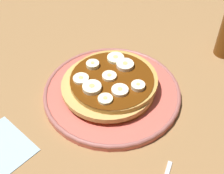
# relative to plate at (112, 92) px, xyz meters

# --- Properties ---
(ground_plane) EXTENTS (1.40, 1.40, 0.03)m
(ground_plane) POSITION_rel_plate_xyz_m (0.00, 0.00, -0.02)
(ground_plane) COLOR olive
(plate) EXTENTS (0.27, 0.27, 0.02)m
(plate) POSITION_rel_plate_xyz_m (0.00, 0.00, 0.00)
(plate) COLOR #CC594C
(plate) RESTS_ON ground_plane
(pancake_stack) EXTENTS (0.19, 0.19, 0.03)m
(pancake_stack) POSITION_rel_plate_xyz_m (-0.00, 0.00, 0.02)
(pancake_stack) COLOR #A27225
(pancake_stack) RESTS_ON plate
(banana_slice_0) EXTENTS (0.03, 0.03, 0.01)m
(banana_slice_0) POSITION_rel_plate_xyz_m (0.00, -0.01, 0.04)
(banana_slice_0) COLOR #FBEAB7
(banana_slice_0) RESTS_ON pancake_stack
(banana_slice_1) EXTENTS (0.03, 0.03, 0.01)m
(banana_slice_1) POSITION_rel_plate_xyz_m (0.02, 0.03, 0.04)
(banana_slice_1) COLOR #FEE9C1
(banana_slice_1) RESTS_ON pancake_stack
(banana_slice_2) EXTENTS (0.04, 0.04, 0.01)m
(banana_slice_2) POSITION_rel_plate_xyz_m (0.05, -0.01, 0.04)
(banana_slice_2) COLOR #EDE4C1
(banana_slice_2) RESTS_ON pancake_stack
(banana_slice_3) EXTENTS (0.03, 0.03, 0.01)m
(banana_slice_3) POSITION_rel_plate_xyz_m (-0.01, -0.05, 0.04)
(banana_slice_3) COLOR #F8F4BE
(banana_slice_3) RESTS_ON pancake_stack
(banana_slice_4) EXTENTS (0.03, 0.03, 0.01)m
(banana_slice_4) POSITION_rel_plate_xyz_m (-0.01, 0.05, 0.04)
(banana_slice_4) COLOR #F5E5C3
(banana_slice_4) RESTS_ON pancake_stack
(banana_slice_5) EXTENTS (0.04, 0.04, 0.01)m
(banana_slice_5) POSITION_rel_plate_xyz_m (-0.04, 0.00, 0.04)
(banana_slice_5) COLOR #F6E5C6
(banana_slice_5) RESTS_ON pancake_stack
(banana_slice_6) EXTENTS (0.03, 0.03, 0.01)m
(banana_slice_6) POSITION_rel_plate_xyz_m (0.04, -0.05, 0.04)
(banana_slice_6) COLOR #FEEDBF
(banana_slice_6) RESTS_ON pancake_stack
(banana_slice_7) EXTENTS (0.04, 0.04, 0.01)m
(banana_slice_7) POSITION_rel_plate_xyz_m (-0.05, -0.03, 0.04)
(banana_slice_7) COLOR #F5F2B7
(banana_slice_7) RESTS_ON pancake_stack
(banana_slice_8) EXTENTS (0.03, 0.03, 0.01)m
(banana_slice_8) POSITION_rel_plate_xyz_m (0.05, 0.02, 0.04)
(banana_slice_8) COLOR #F1F1BC
(banana_slice_8) RESTS_ON pancake_stack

